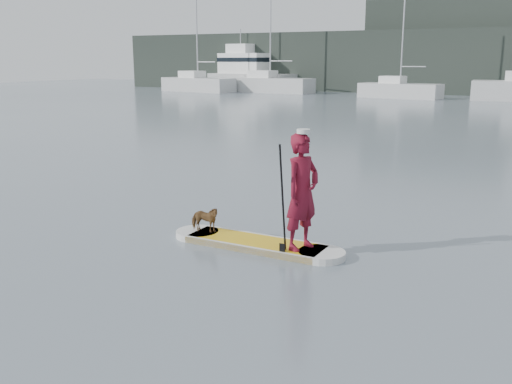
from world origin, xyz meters
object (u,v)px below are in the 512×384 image
at_px(sailboat_c, 399,89).
at_px(motor_yacht_b, 248,73).
at_px(dog, 205,219).
at_px(sailboat_b, 270,83).
at_px(sailboat_a, 197,83).
at_px(paddleboard, 256,244).
at_px(paddler, 302,192).

relative_size(sailboat_c, motor_yacht_b, 0.98).
bearing_deg(dog, sailboat_b, 17.29).
xyz_separation_m(sailboat_a, motor_yacht_b, (3.24, 4.98, 0.97)).
bearing_deg(sailboat_b, dog, -59.51).
bearing_deg(dog, paddleboard, -98.25).
bearing_deg(sailboat_a, sailboat_c, 8.58).
xyz_separation_m(paddleboard, sailboat_a, (-28.43, 41.57, 0.77)).
xyz_separation_m(dog, sailboat_a, (-27.35, 41.55, 0.46)).
bearing_deg(paddler, paddleboard, 106.70).
distance_m(dog, sailboat_c, 41.44).
height_order(paddler, sailboat_b, sailboat_b).
bearing_deg(paddleboard, sailboat_c, 101.19).
bearing_deg(motor_yacht_b, paddler, -50.88).
height_order(sailboat_a, sailboat_c, sailboat_a).
relative_size(sailboat_a, sailboat_c, 1.20).
xyz_separation_m(paddleboard, paddler, (0.87, -0.01, 1.04)).
xyz_separation_m(sailboat_a, sailboat_b, (7.34, 1.89, 0.08)).
bearing_deg(paddler, motor_yacht_b, 46.76).
height_order(paddleboard, dog, dog).
relative_size(paddleboard, motor_yacht_b, 0.33).
xyz_separation_m(paddler, sailboat_c, (-8.37, 40.96, -0.36)).
relative_size(paddler, sailboat_c, 0.20).
bearing_deg(sailboat_a, motor_yacht_b, 67.20).
bearing_deg(motor_yacht_b, dog, -52.73).
height_order(paddler, sailboat_c, sailboat_c).
relative_size(sailboat_a, motor_yacht_b, 1.17).
relative_size(paddleboard, sailboat_a, 0.28).
bearing_deg(sailboat_b, sailboat_a, -159.78).
height_order(paddleboard, sailboat_a, sailboat_a).
bearing_deg(sailboat_a, sailboat_b, 24.72).
height_order(sailboat_a, sailboat_b, sailboat_b).
bearing_deg(sailboat_a, dog, -46.38).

